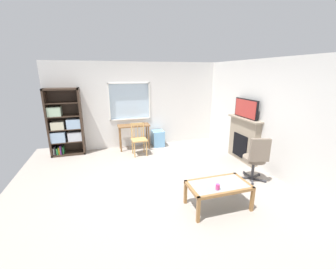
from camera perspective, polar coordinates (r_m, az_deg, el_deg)
name	(u,v)px	position (r m, az deg, el deg)	size (l,w,h in m)	color
ground	(158,182)	(4.79, -2.56, -12.37)	(6.12, 6.18, 0.02)	#9E9389
wall_back_with_window	(137,106)	(6.83, -8.07, 7.58)	(5.12, 0.15, 2.58)	silver
wall_right	(266,116)	(5.57, 24.43, 4.49)	(0.12, 5.38, 2.58)	silver
bookshelf	(65,126)	(6.67, -25.58, 2.15)	(0.90, 0.38, 1.87)	#38281E
desk_under_window	(134,129)	(6.60, -9.02, 1.37)	(0.94, 0.42, 0.75)	brown
wooden_chair	(139,139)	(6.16, -7.71, -1.13)	(0.44, 0.42, 0.90)	tan
plastic_drawer_unit	(158,138)	(6.88, -2.65, -1.01)	(0.35, 0.40, 0.50)	#72ADDB
fireplace	(243,139)	(6.03, 19.30, -1.16)	(0.26, 1.15, 1.15)	gray
tv	(246,109)	(5.85, 19.89, 6.46)	(0.06, 0.86, 0.48)	black
office_chair	(256,157)	(4.94, 22.22, -5.53)	(0.58, 0.61, 1.00)	#7A6B5B
coffee_table	(218,187)	(3.90, 13.18, -13.41)	(1.04, 0.59, 0.45)	#8C9E99
sippy_cup	(218,187)	(3.68, 13.00, -13.30)	(0.07, 0.07, 0.09)	#DB3D84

